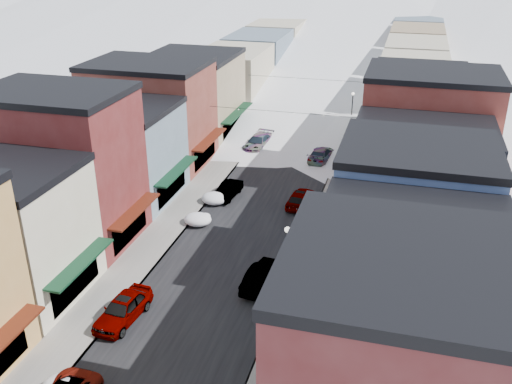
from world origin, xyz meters
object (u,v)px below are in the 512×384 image
Objects in this scene: car_silver_sedan at (123,309)px; car_dark_hatch at (228,190)px; streetlamp_near at (287,250)px; trash_can at (304,244)px; car_green_sedan at (263,276)px.

car_silver_sedan is 1.18× the size of car_dark_hatch.
streetlamp_near is at bearing 37.99° from car_silver_sedan.
streetlamp_near is (-0.17, -5.81, 2.66)m from trash_can.
car_dark_hatch is 0.85× the size of car_green_sedan.
trash_can is (9.67, 11.83, -0.25)m from car_silver_sedan.
trash_can is at bearing -36.21° from car_dark_hatch.
car_silver_sedan is 15.28m from trash_can.
car_dark_hatch is 16.50m from streetlamp_near.
car_silver_sedan is at bearing 45.50° from car_green_sedan.
streetlamp_near is at bearing -178.76° from car_green_sedan.
car_silver_sedan is 1.01× the size of streetlamp_near.
car_dark_hatch is (0.80, 19.80, -0.15)m from car_silver_sedan.
car_green_sedan is at bearing -57.02° from car_dark_hatch.
car_silver_sedan reaches higher than trash_can.
streetlamp_near is (1.70, -0.17, 2.43)m from car_green_sedan.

